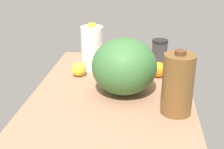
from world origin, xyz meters
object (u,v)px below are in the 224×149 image
at_px(lemon_loose, 137,61).
at_px(lime_by_jug, 177,69).
at_px(orange_beside_bowl, 158,70).
at_px(watermelon, 124,66).
at_px(lemon_near_front, 79,69).
at_px(milk_jug, 92,48).
at_px(shaker_bottle, 159,53).
at_px(chocolate_milk_jug, 178,84).
at_px(tumbler_cup, 131,58).

relative_size(lemon_loose, lime_by_jug, 1.01).
bearing_deg(orange_beside_bowl, watermelon, -38.49).
height_order(lemon_near_front, lemon_loose, lemon_near_front).
height_order(milk_jug, orange_beside_bowl, milk_jug).
bearing_deg(shaker_bottle, milk_jug, -75.24).
bearing_deg(milk_jug, lemon_near_front, -24.73).
height_order(lemon_near_front, orange_beside_bowl, orange_beside_bowl).
xyz_separation_m(watermelon, milk_jug, (-0.29, -0.20, -0.01)).
bearing_deg(orange_beside_bowl, milk_jug, -102.49).
height_order(watermelon, orange_beside_bowl, watermelon).
distance_m(lemon_loose, lime_by_jug, 0.25).
distance_m(watermelon, chocolate_milk_jug, 0.29).
distance_m(tumbler_cup, lemon_loose, 0.12).
distance_m(milk_jug, lime_by_jug, 0.48).
bearing_deg(chocolate_milk_jug, watermelon, -126.87).
height_order(chocolate_milk_jug, lemon_near_front, chocolate_milk_jug).
height_order(lemon_loose, orange_beside_bowl, orange_beside_bowl).
distance_m(shaker_bottle, milk_jug, 0.40).
distance_m(tumbler_cup, milk_jug, 0.23).
height_order(orange_beside_bowl, lime_by_jug, orange_beside_bowl).
bearing_deg(lemon_near_front, tumbler_cup, 105.12).
bearing_deg(lemon_loose, orange_beside_bowl, 40.35).
relative_size(lemon_loose, orange_beside_bowl, 0.77).
bearing_deg(watermelon, milk_jug, -145.29).
bearing_deg(watermelon, lemon_near_front, -124.00).
relative_size(orange_beside_bowl, lime_by_jug, 1.31).
bearing_deg(watermelon, shaker_bottle, 155.89).
relative_size(tumbler_cup, lemon_loose, 2.78).
bearing_deg(milk_jug, lemon_loose, 103.82).
bearing_deg(watermelon, lemon_loose, 172.61).
distance_m(shaker_bottle, lemon_loose, 0.14).
bearing_deg(lemon_loose, watermelon, -7.39).
relative_size(tumbler_cup, lime_by_jug, 2.79).
xyz_separation_m(tumbler_cup, milk_jug, (-0.04, -0.22, 0.04)).
xyz_separation_m(shaker_bottle, tumbler_cup, (0.14, -0.16, 0.01)).
relative_size(chocolate_milk_jug, lime_by_jug, 4.39).
height_order(lemon_near_front, lime_by_jug, lemon_near_front).
bearing_deg(tumbler_cup, chocolate_milk_jug, 26.76).
bearing_deg(chocolate_milk_jug, orange_beside_bowl, -170.47).
xyz_separation_m(chocolate_milk_jug, lemon_near_front, (-0.35, -0.49, -0.09)).
bearing_deg(lemon_loose, lime_by_jug, 65.08).
relative_size(lemon_near_front, lime_by_jug, 1.25).
bearing_deg(lemon_loose, lemon_near_front, -59.30).
distance_m(shaker_bottle, tumbler_cup, 0.21).
distance_m(chocolate_milk_jug, milk_jug, 0.64).
relative_size(milk_jug, lemon_near_front, 3.36).
bearing_deg(shaker_bottle, chocolate_milk_jug, 5.70).
distance_m(chocolate_milk_jug, lemon_loose, 0.57).
bearing_deg(milk_jug, shaker_bottle, 104.76).
bearing_deg(watermelon, lime_by_jug, 133.28).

